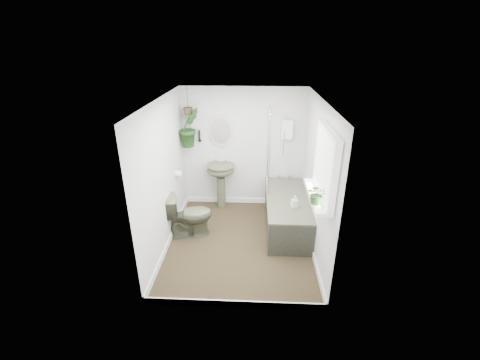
{
  "coord_description": "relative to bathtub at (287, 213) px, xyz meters",
  "views": [
    {
      "loc": [
        0.22,
        -4.4,
        3.07
      ],
      "look_at": [
        0.0,
        0.15,
        1.05
      ],
      "focal_mm": 24.0,
      "sensor_mm": 36.0,
      "label": 1
    }
  ],
  "objects": [
    {
      "name": "window_blinds",
      "position": [
        0.24,
        -1.2,
        1.36
      ],
      "size": [
        0.01,
        0.86,
        0.76
      ],
      "primitive_type": "cube",
      "color": "white",
      "rests_on": "wall_right"
    },
    {
      "name": "sill_plant",
      "position": [
        0.17,
        -1.45,
        1.08
      ],
      "size": [
        0.26,
        0.23,
        0.25
      ],
      "primitive_type": "imported",
      "rotation": [
        0.0,
        0.0,
        -0.19
      ],
      "color": "black",
      "rests_on": "window_sill"
    },
    {
      "name": "wall_front",
      "position": [
        -0.8,
        -1.91,
        0.86
      ],
      "size": [
        2.3,
        0.02,
        2.3
      ],
      "primitive_type": "cube",
      "color": "white",
      "rests_on": "ground"
    },
    {
      "name": "wall_left",
      "position": [
        -1.96,
        -0.5,
        0.86
      ],
      "size": [
        0.02,
        2.8,
        2.3
      ],
      "primitive_type": "cube",
      "color": "white",
      "rests_on": "ground"
    },
    {
      "name": "window_recess",
      "position": [
        0.29,
        -1.2,
        1.36
      ],
      "size": [
        0.08,
        1.0,
        0.9
      ],
      "primitive_type": "cube",
      "color": "white",
      "rests_on": "wall_right"
    },
    {
      "name": "window_sill",
      "position": [
        0.22,
        -1.2,
        0.94
      ],
      "size": [
        0.18,
        1.0,
        0.04
      ],
      "primitive_type": "cube",
      "color": "white",
      "rests_on": "wall_right"
    },
    {
      "name": "bathtub",
      "position": [
        0.0,
        0.0,
        0.0
      ],
      "size": [
        0.72,
        1.72,
        0.58
      ],
      "primitive_type": null,
      "color": "#484C38",
      "rests_on": "floor"
    },
    {
      "name": "shower_box",
      "position": [
        0.0,
        0.84,
        1.26
      ],
      "size": [
        0.2,
        0.1,
        0.35
      ],
      "primitive_type": "cube",
      "color": "white",
      "rests_on": "wall_back"
    },
    {
      "name": "bath_screen",
      "position": [
        -0.33,
        0.49,
        0.99
      ],
      "size": [
        0.04,
        0.72,
        1.4
      ],
      "primitive_type": null,
      "color": "silver",
      "rests_on": "bathtub"
    },
    {
      "name": "floor",
      "position": [
        -0.8,
        -0.5,
        -0.3
      ],
      "size": [
        2.3,
        2.8,
        0.02
      ],
      "primitive_type": "cube",
      "color": "black",
      "rests_on": "ground"
    },
    {
      "name": "toilet",
      "position": [
        -1.65,
        -0.3,
        0.09
      ],
      "size": [
        0.82,
        0.59,
        0.75
      ],
      "primitive_type": "imported",
      "rotation": [
        0.0,
        0.0,
        1.82
      ],
      "color": "#484C38",
      "rests_on": "floor"
    },
    {
      "name": "skirting",
      "position": [
        -0.8,
        -0.5,
        -0.24
      ],
      "size": [
        2.3,
        2.8,
        0.1
      ],
      "primitive_type": "cube",
      "color": "white",
      "rests_on": "floor"
    },
    {
      "name": "ceiling",
      "position": [
        -0.8,
        -0.5,
        2.02
      ],
      "size": [
        2.3,
        2.8,
        0.02
      ],
      "primitive_type": "cube",
      "color": "white",
      "rests_on": "ground"
    },
    {
      "name": "pedestal_sink",
      "position": [
        -1.22,
        0.7,
        0.16
      ],
      "size": [
        0.58,
        0.52,
        0.89
      ],
      "primitive_type": null,
      "rotation": [
        0.0,
        0.0,
        0.14
      ],
      "color": "#484C38",
      "rests_on": "floor"
    },
    {
      "name": "toilet_roll_holder",
      "position": [
        -1.9,
        0.2,
        0.61
      ],
      "size": [
        0.11,
        0.11,
        0.11
      ],
      "primitive_type": "cylinder",
      "rotation": [
        0.0,
        1.57,
        0.0
      ],
      "color": "white",
      "rests_on": "wall_left"
    },
    {
      "name": "wall_back",
      "position": [
        -0.8,
        0.91,
        0.86
      ],
      "size": [
        2.3,
        0.02,
        2.3
      ],
      "primitive_type": "cube",
      "color": "white",
      "rests_on": "ground"
    },
    {
      "name": "wall_right",
      "position": [
        0.36,
        -0.5,
        0.86
      ],
      "size": [
        0.02,
        2.8,
        2.3
      ],
      "primitive_type": "cube",
      "color": "white",
      "rests_on": "ground"
    },
    {
      "name": "oval_mirror",
      "position": [
        -1.22,
        0.87,
        1.21
      ],
      "size": [
        0.46,
        0.03,
        0.62
      ],
      "primitive_type": "ellipsoid",
      "color": "#BCB79A",
      "rests_on": "wall_back"
    },
    {
      "name": "hanging_plant",
      "position": [
        -1.77,
        0.71,
        1.31
      ],
      "size": [
        0.5,
        0.49,
        0.71
      ],
      "primitive_type": "imported",
      "rotation": [
        0.0,
        0.0,
        0.68
      ],
      "color": "black",
      "rests_on": "ceiling"
    },
    {
      "name": "wall_sconce",
      "position": [
        -1.62,
        0.86,
        1.11
      ],
      "size": [
        0.04,
        0.04,
        0.22
      ],
      "primitive_type": "cylinder",
      "color": "black",
      "rests_on": "wall_back"
    },
    {
      "name": "hanging_pot",
      "position": [
        -1.77,
        0.71,
        1.6
      ],
      "size": [
        0.16,
        0.16,
        0.12
      ],
      "primitive_type": "cylinder",
      "color": "#392E21",
      "rests_on": "ceiling"
    },
    {
      "name": "soap_bottle",
      "position": [
        0.07,
        -0.33,
        0.39
      ],
      "size": [
        0.12,
        0.12,
        0.2
      ],
      "primitive_type": "imported",
      "rotation": [
        0.0,
        0.0,
        0.36
      ],
      "color": "black",
      "rests_on": "bathtub"
    }
  ]
}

